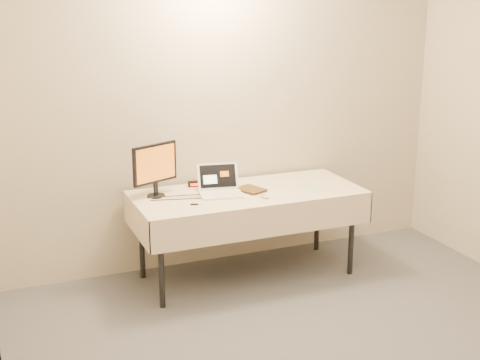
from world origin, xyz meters
name	(u,v)px	position (x,y,z in m)	size (l,w,h in m)	color
back_wall	(227,108)	(0.00, 2.50, 1.35)	(4.00, 0.10, 2.70)	beige
table	(247,199)	(0.00, 2.05, 0.68)	(1.86, 0.81, 0.74)	black
laptop	(220,187)	(-0.22, 2.09, 0.79)	(0.39, 0.38, 0.22)	white
monitor	(155,166)	(-0.72, 2.20, 0.99)	(0.39, 0.19, 0.43)	black
book	(244,179)	(-0.04, 2.02, 0.85)	(0.17, 0.02, 0.23)	brown
alarm_clock	(195,184)	(-0.35, 2.35, 0.76)	(0.12, 0.06, 0.05)	black
clicker	(265,196)	(0.06, 1.84, 0.75)	(0.05, 0.10, 0.02)	#B6B6B9
paper_form	(311,188)	(0.53, 1.95, 0.74)	(0.11, 0.28, 0.00)	#ACD6AA
usb_dongle	(194,204)	(-0.51, 1.87, 0.74)	(0.06, 0.02, 0.01)	black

